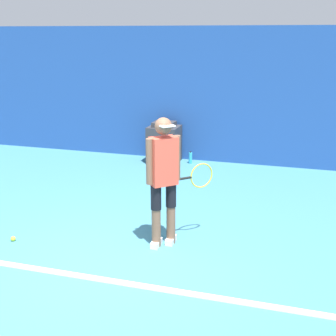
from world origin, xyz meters
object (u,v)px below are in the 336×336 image
(tennis_player, at_px, (165,176))
(tennis_ball, at_px, (13,239))
(water_bottle, at_px, (190,158))
(covered_chair, at_px, (164,143))

(tennis_player, height_order, tennis_ball, tennis_player)
(tennis_player, relative_size, water_bottle, 6.49)
(tennis_player, bearing_deg, tennis_ball, 149.62)
(tennis_ball, bearing_deg, tennis_player, 14.32)
(tennis_player, bearing_deg, covered_chair, 62.84)
(covered_chair, height_order, water_bottle, covered_chair)
(tennis_ball, relative_size, water_bottle, 0.26)
(tennis_player, height_order, water_bottle, tennis_player)
(tennis_player, distance_m, tennis_ball, 2.27)
(tennis_ball, bearing_deg, water_bottle, 73.66)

